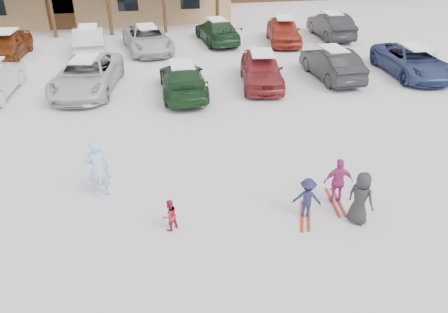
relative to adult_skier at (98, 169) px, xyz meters
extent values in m
plane|color=white|center=(3.24, -1.20, -0.88)|extent=(160.00, 160.00, 0.00)
imported|color=#A8C6E8|center=(0.00, 0.00, 0.00)|extent=(0.69, 0.51, 1.75)
imported|color=#A91D2F|center=(1.81, -1.94, -0.44)|extent=(0.54, 0.51, 0.87)
imported|color=#1D1C42|center=(5.40, -2.05, -0.30)|extent=(0.85, 0.66, 1.15)
cube|color=#9E2B16|center=(5.40, -2.05, -0.86)|extent=(0.67, 1.38, 0.03)
imported|color=#B53379|center=(6.45, -1.60, -0.19)|extent=(0.84, 0.44, 1.37)
cube|color=#9E2B16|center=(6.45, -1.60, -0.86)|extent=(0.38, 1.41, 0.03)
imported|color=#252527|center=(6.64, -2.52, -0.14)|extent=(0.77, 0.85, 1.46)
imported|color=silver|center=(-1.03, 8.85, -0.12)|extent=(3.34, 5.74, 1.50)
imported|color=#18381B|center=(3.16, 7.59, -0.18)|extent=(2.00, 4.78, 1.38)
imported|color=maroon|center=(6.89, 8.12, -0.10)|extent=(2.55, 4.79, 1.55)
imported|color=black|center=(10.49, 8.43, -0.13)|extent=(1.75, 4.56, 1.48)
imported|color=navy|center=(14.62, 8.17, -0.16)|extent=(2.64, 5.28, 1.44)
imported|color=maroon|center=(-5.79, 15.22, -0.15)|extent=(2.10, 4.42, 1.46)
imported|color=silver|center=(-1.38, 15.15, -0.10)|extent=(1.91, 4.77, 1.54)
imported|color=silver|center=(1.89, 15.11, -0.16)|extent=(3.09, 5.46, 1.44)
imported|color=#1C3820|center=(6.24, 16.27, -0.16)|extent=(2.44, 5.08, 1.43)
imported|color=#A83121|center=(10.25, 15.32, -0.09)|extent=(2.63, 4.86, 1.57)
imported|color=black|center=(13.69, 16.13, -0.09)|extent=(1.77, 4.80, 1.57)
camera|label=1|loc=(1.50, -10.91, 6.17)|focal=35.00mm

